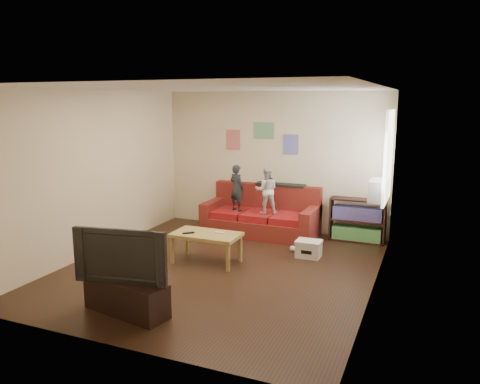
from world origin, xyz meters
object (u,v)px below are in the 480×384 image
at_px(child_b, 267,190).
at_px(coffee_table, 206,237).
at_px(sofa, 262,217).
at_px(file_box, 309,249).
at_px(bookshelf, 357,222).
at_px(tv_stand, 126,296).
at_px(television, 124,254).
at_px(child_a, 237,188).

height_order(child_b, coffee_table, child_b).
height_order(sofa, file_box, sofa).
xyz_separation_m(sofa, coffee_table, (-0.25, -1.89, 0.09)).
distance_m(bookshelf, tv_stand, 4.57).
bearing_deg(child_b, bookshelf, 169.40).
bearing_deg(bookshelf, sofa, -174.12).
bearing_deg(file_box, sofa, 139.14).
distance_m(tv_stand, television, 0.54).
bearing_deg(child_a, sofa, -137.91).
bearing_deg(file_box, tv_stand, -118.06).
bearing_deg(sofa, child_b, -49.58).
distance_m(child_a, tv_stand, 3.76).
xyz_separation_m(sofa, tv_stand, (-0.33, -3.87, -0.11)).
relative_size(child_b, television, 0.77).
bearing_deg(bookshelf, child_b, -167.64).
bearing_deg(tv_stand, coffee_table, 98.33).
bearing_deg(file_box, coffee_table, -148.76).
distance_m(child_b, file_box, 1.54).
xyz_separation_m(child_a, coffee_table, (0.21, -1.72, -0.48)).
bearing_deg(coffee_table, child_a, 96.86).
xyz_separation_m(coffee_table, file_box, (1.43, 0.87, -0.27)).
bearing_deg(child_b, coffee_table, 54.14).
xyz_separation_m(child_b, coffee_table, (-0.39, -1.72, -0.48)).
height_order(child_a, file_box, child_a).
bearing_deg(child_b, tv_stand, 59.64).
xyz_separation_m(sofa, television, (-0.33, -3.87, 0.43)).
bearing_deg(sofa, file_box, -40.86).
relative_size(file_box, television, 0.35).
bearing_deg(bookshelf, tv_stand, -117.44).
xyz_separation_m(bookshelf, file_box, (-0.59, -1.21, -0.21)).
bearing_deg(file_box, child_a, 152.53).
height_order(child_b, file_box, child_b).
bearing_deg(television, tv_stand, 0.00).
bearing_deg(bookshelf, television, -117.44).
bearing_deg(television, sofa, 75.26).
bearing_deg(sofa, television, -94.90).
bearing_deg(television, file_box, 52.10).
relative_size(sofa, bookshelf, 2.18).
relative_size(child_b, bookshelf, 0.90).
relative_size(sofa, tv_stand, 1.94).
bearing_deg(sofa, child_a, -159.01).
distance_m(sofa, bookshelf, 1.78).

